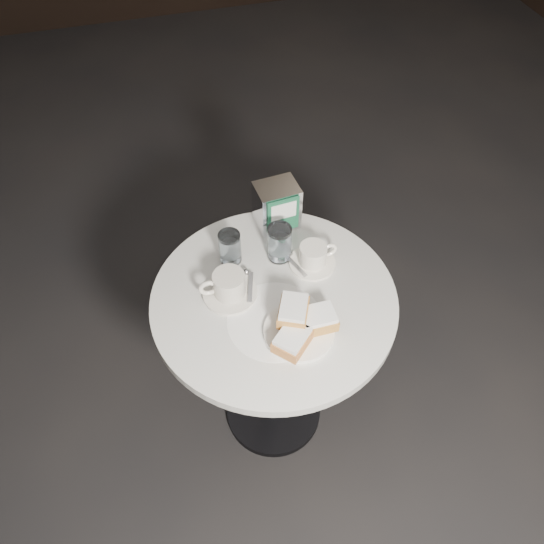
{
  "coord_description": "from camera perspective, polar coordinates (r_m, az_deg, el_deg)",
  "views": [
    {
      "loc": [
        -0.26,
        -0.87,
        1.94
      ],
      "look_at": [
        0.0,
        0.02,
        0.83
      ],
      "focal_mm": 35.0,
      "sensor_mm": 36.0,
      "label": 1
    }
  ],
  "objects": [
    {
      "name": "ground",
      "position": [
        2.14,
        0.15,
        -14.79
      ],
      "size": [
        7.0,
        7.0,
        0.0
      ],
      "primitive_type": "plane",
      "color": "black",
      "rests_on": "ground"
    },
    {
      "name": "water_glass_left",
      "position": [
        1.55,
        -4.54,
        2.61
      ],
      "size": [
        0.08,
        0.08,
        0.1
      ],
      "rotation": [
        0.0,
        0.0,
        0.34
      ],
      "color": "white",
      "rests_on": "cafe_table"
    },
    {
      "name": "water_glass_right",
      "position": [
        1.55,
        0.81,
        3.13
      ],
      "size": [
        0.09,
        0.09,
        0.12
      ],
      "rotation": [
        0.0,
        0.0,
        0.41
      ],
      "color": "silver",
      "rests_on": "cafe_table"
    },
    {
      "name": "napkin_dispenser",
      "position": [
        1.64,
        0.53,
        7.15
      ],
      "size": [
        0.14,
        0.12,
        0.15
      ],
      "rotation": [
        0.0,
        0.0,
        0.08
      ],
      "color": "silver",
      "rests_on": "cafe_table"
    },
    {
      "name": "sugar_spill",
      "position": [
        1.45,
        0.33,
        -5.22
      ],
      "size": [
        0.31,
        0.31,
        0.0
      ],
      "primitive_type": "cylinder",
      "rotation": [
        0.0,
        0.0,
        0.2
      ],
      "color": "white",
      "rests_on": "cafe_table"
    },
    {
      "name": "coffee_cup_left",
      "position": [
        1.48,
        -4.67,
        -1.55
      ],
      "size": [
        0.17,
        0.16,
        0.08
      ],
      "rotation": [
        0.0,
        0.0,
        -0.03
      ],
      "color": "silver",
      "rests_on": "cafe_table"
    },
    {
      "name": "cafe_table",
      "position": [
        1.66,
        0.19,
        -6.78
      ],
      "size": [
        0.7,
        0.7,
        0.74
      ],
      "color": "black",
      "rests_on": "ground"
    },
    {
      "name": "beignet_plate",
      "position": [
        1.4,
        3.08,
        -5.83
      ],
      "size": [
        0.25,
        0.25,
        0.09
      ],
      "rotation": [
        0.0,
        0.0,
        0.43
      ],
      "color": "white",
      "rests_on": "cafe_table"
    },
    {
      "name": "coffee_cup_right",
      "position": [
        1.56,
        4.45,
        1.66
      ],
      "size": [
        0.15,
        0.15,
        0.07
      ],
      "rotation": [
        0.0,
        0.0,
        0.08
      ],
      "color": "white",
      "rests_on": "cafe_table"
    }
  ]
}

